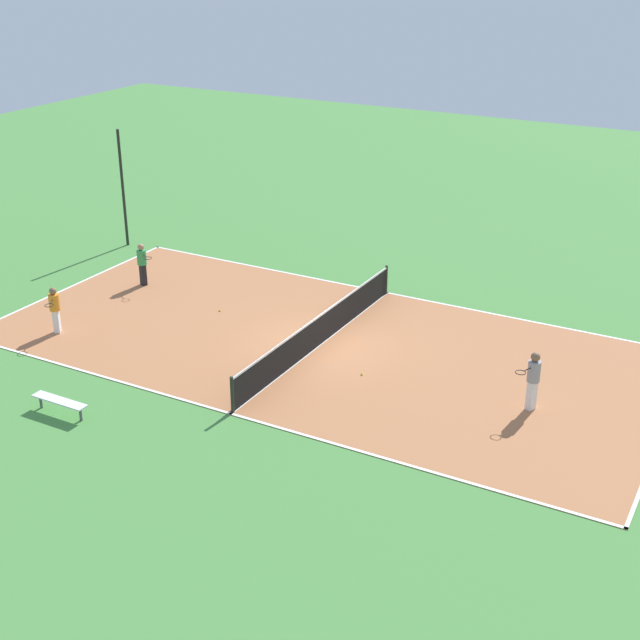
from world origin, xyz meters
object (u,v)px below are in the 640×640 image
object	(u,v)px
player_baseline_gray	(533,377)
player_center_orange	(55,307)
tennis_ball_near_net	(362,374)
bench	(60,402)
player_far_green	(142,262)
tennis_ball_far_baseline	(220,310)
tennis_net	(320,329)
fence_post_back_right	(123,189)

from	to	relation	value
player_baseline_gray	player_center_orange	world-z (taller)	player_baseline_gray
tennis_ball_near_net	bench	bearing A→B (deg)	134.27
player_far_green	tennis_ball_far_baseline	distance (m)	4.20
tennis_net	bench	world-z (taller)	tennis_net
tennis_net	tennis_ball_far_baseline	xyz separation A→B (m)	(0.72, 4.48, -0.53)
fence_post_back_right	player_baseline_gray	bearing A→B (deg)	-106.45
bench	tennis_ball_far_baseline	bearing A→B (deg)	-88.02
player_baseline_gray	player_far_green	distance (m)	15.98
player_baseline_gray	tennis_ball_far_baseline	size ratio (longest dim) A/B	26.18
tennis_ball_far_baseline	bench	bearing A→B (deg)	-178.02
tennis_ball_far_baseline	fence_post_back_right	xyz separation A→B (m)	(4.15, 7.71, 2.44)
tennis_ball_near_net	player_center_orange	bearing A→B (deg)	101.66
player_baseline_gray	player_far_green	bearing A→B (deg)	-75.97
tennis_ball_near_net	tennis_ball_far_baseline	bearing A→B (deg)	73.25
tennis_ball_far_baseline	fence_post_back_right	size ratio (longest dim) A/B	0.01
player_baseline_gray	fence_post_back_right	distance (m)	20.37
bench	tennis_ball_near_net	bearing A→B (deg)	-135.73
player_center_orange	player_far_green	bearing A→B (deg)	152.88
bench	tennis_ball_far_baseline	size ratio (longest dim) A/B	26.43
player_far_green	bench	bearing A→B (deg)	-37.24
player_far_green	tennis_ball_near_net	distance (m)	11.07
tennis_net	fence_post_back_right	xyz separation A→B (m)	(4.87, 12.19, 1.92)
bench	player_far_green	world-z (taller)	player_far_green
player_far_green	tennis_ball_near_net	world-z (taller)	player_far_green
player_baseline_gray	tennis_ball_far_baseline	world-z (taller)	player_baseline_gray
player_center_orange	fence_post_back_right	distance (m)	9.32
player_baseline_gray	fence_post_back_right	bearing A→B (deg)	-84.04
tennis_ball_far_baseline	fence_post_back_right	distance (m)	9.09
fence_post_back_right	player_far_green	bearing A→B (deg)	-132.96
bench	fence_post_back_right	xyz separation A→B (m)	(12.37, 7.99, 2.11)
player_far_green	tennis_ball_near_net	size ratio (longest dim) A/B	24.14
player_far_green	tennis_ball_far_baseline	bearing A→B (deg)	16.78
player_far_green	tennis_net	bearing A→B (deg)	17.37
player_center_orange	tennis_ball_near_net	bearing A→B (deg)	71.33
player_baseline_gray	fence_post_back_right	size ratio (longest dim) A/B	0.36
tennis_net	tennis_ball_near_net	size ratio (longest dim) A/B	151.45
player_far_green	fence_post_back_right	xyz separation A→B (m)	(3.42, 3.68, 1.54)
tennis_net	tennis_ball_far_baseline	size ratio (longest dim) A/B	151.45
tennis_net	player_far_green	xyz separation A→B (m)	(1.44, 8.51, 0.38)
bench	fence_post_back_right	bearing A→B (deg)	-57.13
player_baseline_gray	player_center_orange	xyz separation A→B (m)	(-2.55, 15.54, -0.11)
player_baseline_gray	tennis_ball_near_net	distance (m)	5.23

